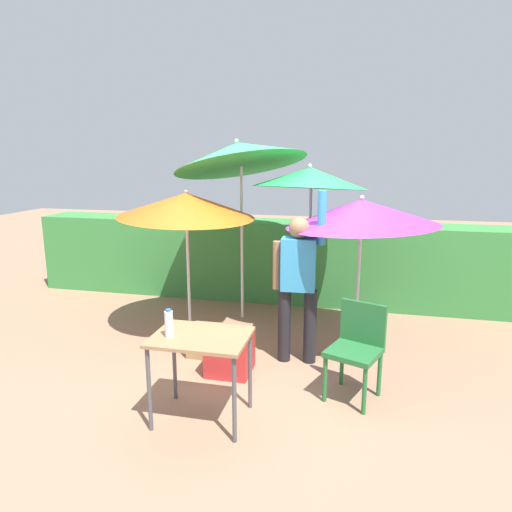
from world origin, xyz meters
TOP-DOWN VIEW (x-y plane):
  - ground_plane at (0.00, 0.00)m, footprint 24.00×24.00m
  - hedge_row at (0.00, 2.19)m, footprint 8.00×0.70m
  - umbrella_rainbow at (1.15, 0.45)m, footprint 1.69×1.68m
  - umbrella_orange at (-0.91, 0.52)m, footprint 1.68×1.67m
  - umbrella_yellow at (-0.43, 1.17)m, footprint 1.81×1.76m
  - umbrella_navy at (0.52, 1.02)m, footprint 1.44×1.45m
  - person_vendor at (0.53, 0.01)m, footprint 0.55×0.24m
  - chair_plastic at (1.17, -0.60)m, footprint 0.57×0.57m
  - cooler_box at (-0.12, -0.41)m, footprint 0.44×0.43m
  - crate_cardboard at (-0.50, -0.05)m, footprint 0.37×0.37m
  - folding_table at (-0.11, -1.29)m, footprint 0.80×0.60m
  - bottle_water at (-0.35, -1.37)m, footprint 0.07×0.07m

SIDE VIEW (x-z plane):
  - ground_plane at x=0.00m, z-range 0.00..0.00m
  - crate_cardboard at x=-0.50m, z-range 0.00..0.32m
  - cooler_box at x=-0.12m, z-range 0.00..0.42m
  - chair_plastic at x=1.17m, z-range 0.07..0.96m
  - hedge_row at x=0.00m, z-range 0.00..1.23m
  - folding_table at x=-0.11m, z-range 0.29..1.05m
  - bottle_water at x=-0.35m, z-range 0.76..1.00m
  - person_vendor at x=0.53m, z-range -0.01..1.87m
  - umbrella_rainbow at x=1.15m, z-range 0.71..2.51m
  - umbrella_orange at x=-0.91m, z-range 0.72..2.56m
  - umbrella_navy at x=0.52m, z-range 0.87..3.03m
  - umbrella_yellow at x=-0.43m, z-range 0.89..3.57m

